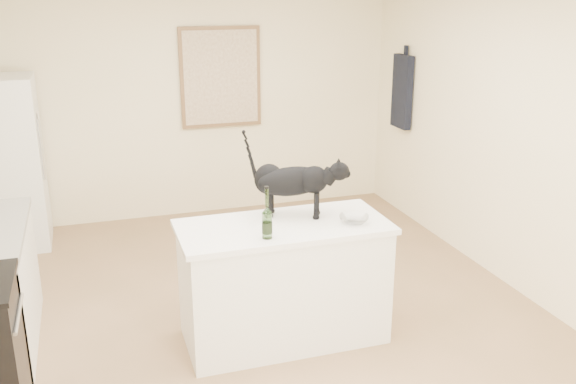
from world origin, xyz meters
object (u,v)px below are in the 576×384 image
at_px(black_cat, 292,185).
at_px(wine_bottle, 267,216).
at_px(glass_bowl, 354,219).
at_px(fridge, 6,164).

xyz_separation_m(black_cat, wine_bottle, (-0.29, -0.36, -0.08)).
height_order(black_cat, wine_bottle, black_cat).
bearing_deg(black_cat, glass_bowl, -12.93).
xyz_separation_m(fridge, wine_bottle, (1.87, -2.76, 0.21)).
bearing_deg(fridge, glass_bowl, -46.53).
xyz_separation_m(fridge, glass_bowl, (2.54, -2.68, 0.08)).
height_order(wine_bottle, glass_bowl, wine_bottle).
height_order(fridge, black_cat, fridge).
bearing_deg(glass_bowl, black_cat, 143.50).
bearing_deg(fridge, black_cat, -47.96).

